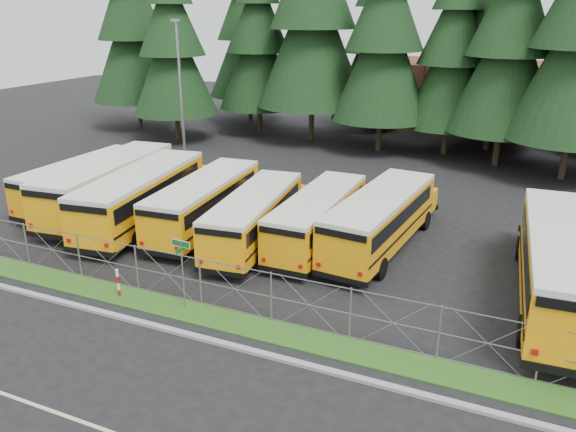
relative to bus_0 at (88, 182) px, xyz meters
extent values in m
plane|color=black|center=(13.43, -6.68, -1.32)|extent=(120.00, 120.00, 0.00)
cube|color=gray|center=(13.43, -9.78, -1.26)|extent=(50.00, 0.25, 0.12)
cube|color=#1F4A15|center=(13.43, -8.38, -1.29)|extent=(50.00, 1.40, 0.06)
cube|color=beige|center=(13.43, -14.68, -1.31)|extent=(50.00, 0.12, 0.01)
cube|color=brown|center=(19.43, 33.32, 1.68)|extent=(22.00, 10.00, 6.00)
cylinder|color=gray|center=(11.96, -8.12, 0.08)|extent=(0.06, 0.06, 2.80)
cube|color=#0D5D1C|center=(11.96, -8.12, 1.36)|extent=(0.80, 0.10, 0.22)
cube|color=white|center=(11.96, -8.12, 1.36)|extent=(0.84, 0.09, 0.26)
cube|color=#0D5D1C|center=(11.96, -8.12, 1.12)|extent=(0.07, 0.55, 0.18)
cylinder|color=#B20C0C|center=(9.06, -8.43, -0.72)|extent=(0.11, 0.11, 1.20)
cylinder|color=gray|center=(-0.12, 10.23, 3.68)|extent=(0.20, 0.20, 10.00)
cube|color=gray|center=(-0.12, 10.23, 8.73)|extent=(0.70, 0.35, 0.18)
camera|label=1|loc=(23.23, -23.97, 9.54)|focal=35.00mm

